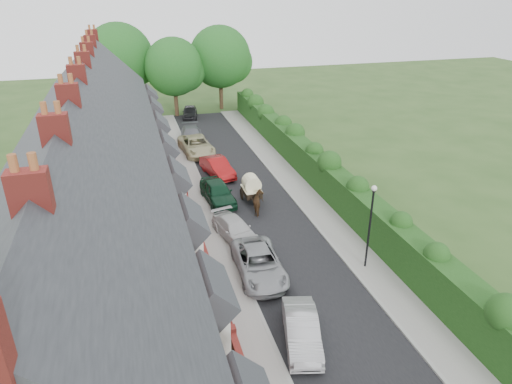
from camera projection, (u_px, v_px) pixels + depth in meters
ground at (341, 324)px, 21.86m from camera, size 140.00×140.00×0.00m
road at (265, 221)px, 31.35m from camera, size 6.00×58.00×0.02m
pavement_hedge_side at (320, 212)px, 32.34m from camera, size 2.20×58.00×0.12m
pavement_house_side at (209, 227)px, 30.37m from camera, size 1.70×58.00×0.12m
kerb_hedge_side at (306, 214)px, 32.08m from camera, size 0.18×58.00×0.13m
kerb_house_side at (221, 226)px, 30.57m from camera, size 0.18×58.00×0.13m
hedge at (345, 190)px, 32.14m from camera, size 2.10×58.00×2.85m
terrace_row at (97, 183)px, 26.02m from camera, size 9.05×40.50×11.50m
garden_wall_row at (197, 231)px, 29.08m from camera, size 0.35×40.35×1.10m
lamppost at (371, 217)px, 24.82m from camera, size 0.32×0.32×5.16m
tree_far_left at (177, 68)px, 53.84m from camera, size 7.14×6.80×9.29m
tree_far_right at (223, 58)px, 56.83m from camera, size 7.98×7.60×10.31m
tree_far_back at (123, 59)px, 54.61m from camera, size 8.40×8.00×10.82m
car_silver_a at (302, 330)px, 20.48m from camera, size 2.43×4.43×1.38m
car_silver_b at (259, 263)px, 25.27m from camera, size 2.66×5.37×1.46m
car_white at (235, 229)px, 28.96m from camera, size 2.74×4.68×1.27m
car_green at (218, 192)px, 33.73m from camera, size 2.32×4.87×1.61m
car_red at (217, 167)px, 38.38m from camera, size 2.49×4.79×1.50m
car_beige at (196, 145)px, 43.38m from camera, size 3.17×5.97×1.60m
car_grey at (192, 135)px, 46.56m from camera, size 2.57×5.33×1.50m
car_black at (190, 112)px, 54.90m from camera, size 2.38×4.42×1.43m
horse at (259, 203)px, 32.10m from camera, size 1.16×1.94×1.53m
horse_cart at (251, 187)px, 33.62m from camera, size 1.32×2.93×2.11m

